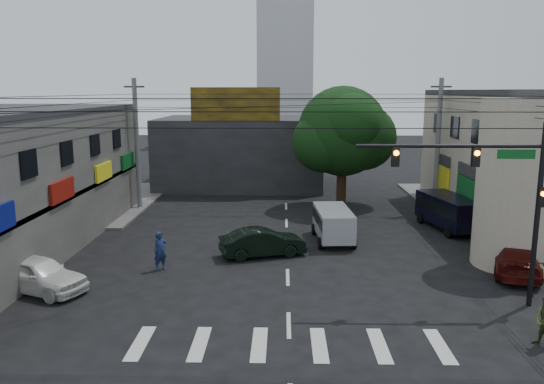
{
  "coord_description": "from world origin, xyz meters",
  "views": [
    {
      "loc": [
        -0.22,
        -20.91,
        8.34
      ],
      "look_at": [
        -0.76,
        4.0,
        3.56
      ],
      "focal_mm": 35.0,
      "sensor_mm": 36.0,
      "label": 1
    }
  ],
  "objects_px": {
    "white_compact": "(38,274)",
    "navy_van": "(449,213)",
    "traffic_gantry": "(496,185)",
    "silver_minivan": "(333,225)",
    "street_tree": "(343,132)",
    "traffic_officer": "(160,251)",
    "dark_sedan": "(263,242)",
    "utility_pole_far_left": "(137,145)",
    "maroon_sedan": "(515,259)",
    "utility_pole_far_right": "(438,145)"
  },
  "relations": [
    {
      "from": "silver_minivan",
      "to": "traffic_officer",
      "type": "distance_m",
      "value": 9.96
    },
    {
      "from": "dark_sedan",
      "to": "maroon_sedan",
      "type": "bearing_deg",
      "value": -119.1
    },
    {
      "from": "street_tree",
      "to": "navy_van",
      "type": "relative_size",
      "value": 1.6
    },
    {
      "from": "traffic_gantry",
      "to": "utility_pole_far_left",
      "type": "height_order",
      "value": "utility_pole_far_left"
    },
    {
      "from": "navy_van",
      "to": "traffic_officer",
      "type": "height_order",
      "value": "navy_van"
    },
    {
      "from": "utility_pole_far_left",
      "to": "maroon_sedan",
      "type": "distance_m",
      "value": 25.16
    },
    {
      "from": "utility_pole_far_left",
      "to": "dark_sedan",
      "type": "bearing_deg",
      "value": -49.55
    },
    {
      "from": "navy_van",
      "to": "dark_sedan",
      "type": "bearing_deg",
      "value": 104.25
    },
    {
      "from": "street_tree",
      "to": "dark_sedan",
      "type": "distance_m",
      "value": 13.81
    },
    {
      "from": "dark_sedan",
      "to": "traffic_officer",
      "type": "height_order",
      "value": "traffic_officer"
    },
    {
      "from": "maroon_sedan",
      "to": "traffic_officer",
      "type": "relative_size",
      "value": 2.74
    },
    {
      "from": "silver_minivan",
      "to": "navy_van",
      "type": "xyz_separation_m",
      "value": [
        7.29,
        2.74,
        0.1
      ]
    },
    {
      "from": "traffic_gantry",
      "to": "dark_sedan",
      "type": "distance_m",
      "value": 11.71
    },
    {
      "from": "utility_pole_far_right",
      "to": "maroon_sedan",
      "type": "distance_m",
      "value": 13.86
    },
    {
      "from": "white_compact",
      "to": "navy_van",
      "type": "relative_size",
      "value": 0.88
    },
    {
      "from": "street_tree",
      "to": "maroon_sedan",
      "type": "height_order",
      "value": "street_tree"
    },
    {
      "from": "utility_pole_far_right",
      "to": "navy_van",
      "type": "distance_m",
      "value": 6.44
    },
    {
      "from": "traffic_gantry",
      "to": "white_compact",
      "type": "bearing_deg",
      "value": 176.69
    },
    {
      "from": "white_compact",
      "to": "maroon_sedan",
      "type": "distance_m",
      "value": 21.17
    },
    {
      "from": "street_tree",
      "to": "navy_van",
      "type": "height_order",
      "value": "street_tree"
    },
    {
      "from": "maroon_sedan",
      "to": "navy_van",
      "type": "bearing_deg",
      "value": -68.07
    },
    {
      "from": "utility_pole_far_left",
      "to": "traffic_officer",
      "type": "height_order",
      "value": "utility_pole_far_left"
    },
    {
      "from": "street_tree",
      "to": "traffic_officer",
      "type": "height_order",
      "value": "street_tree"
    },
    {
      "from": "white_compact",
      "to": "navy_van",
      "type": "xyz_separation_m",
      "value": [
        20.38,
        10.62,
        0.27
      ]
    },
    {
      "from": "street_tree",
      "to": "white_compact",
      "type": "relative_size",
      "value": 1.82
    },
    {
      "from": "street_tree",
      "to": "traffic_gantry",
      "type": "bearing_deg",
      "value": -78.01
    },
    {
      "from": "traffic_officer",
      "to": "white_compact",
      "type": "bearing_deg",
      "value": 170.33
    },
    {
      "from": "street_tree",
      "to": "dark_sedan",
      "type": "relative_size",
      "value": 1.89
    },
    {
      "from": "white_compact",
      "to": "maroon_sedan",
      "type": "xyz_separation_m",
      "value": [
        21.0,
        2.65,
        -0.07
      ]
    },
    {
      "from": "street_tree",
      "to": "utility_pole_far_right",
      "type": "xyz_separation_m",
      "value": [
        6.5,
        -1.0,
        -0.87
      ]
    },
    {
      "from": "traffic_gantry",
      "to": "navy_van",
      "type": "bearing_deg",
      "value": 80.03
    },
    {
      "from": "maroon_sedan",
      "to": "navy_van",
      "type": "height_order",
      "value": "navy_van"
    },
    {
      "from": "street_tree",
      "to": "traffic_officer",
      "type": "xyz_separation_m",
      "value": [
        -9.98,
        -14.14,
        -4.54
      ]
    },
    {
      "from": "maroon_sedan",
      "to": "silver_minivan",
      "type": "xyz_separation_m",
      "value": [
        -7.91,
        5.23,
        0.23
      ]
    },
    {
      "from": "utility_pole_far_right",
      "to": "maroon_sedan",
      "type": "xyz_separation_m",
      "value": [
        0.0,
        -13.3,
        -3.91
      ]
    },
    {
      "from": "dark_sedan",
      "to": "utility_pole_far_left",
      "type": "bearing_deg",
      "value": 23.09
    },
    {
      "from": "navy_van",
      "to": "traffic_officer",
      "type": "relative_size",
      "value": 2.9
    },
    {
      "from": "street_tree",
      "to": "maroon_sedan",
      "type": "distance_m",
      "value": 16.42
    },
    {
      "from": "traffic_gantry",
      "to": "silver_minivan",
      "type": "xyz_separation_m",
      "value": [
        -5.23,
        8.94,
        -3.91
      ]
    },
    {
      "from": "white_compact",
      "to": "silver_minivan",
      "type": "bearing_deg",
      "value": -35.74
    },
    {
      "from": "traffic_gantry",
      "to": "traffic_officer",
      "type": "xyz_separation_m",
      "value": [
        -13.8,
        3.86,
        -3.9
      ]
    },
    {
      "from": "utility_pole_far_left",
      "to": "navy_van",
      "type": "bearing_deg",
      "value": -14.65
    },
    {
      "from": "traffic_officer",
      "to": "maroon_sedan",
      "type": "bearing_deg",
      "value": -41.98
    },
    {
      "from": "utility_pole_far_left",
      "to": "utility_pole_far_right",
      "type": "relative_size",
      "value": 1.0
    },
    {
      "from": "traffic_gantry",
      "to": "dark_sedan",
      "type": "relative_size",
      "value": 1.56
    },
    {
      "from": "silver_minivan",
      "to": "maroon_sedan",
      "type": "bearing_deg",
      "value": -127.1
    },
    {
      "from": "white_compact",
      "to": "navy_van",
      "type": "distance_m",
      "value": 22.98
    },
    {
      "from": "street_tree",
      "to": "silver_minivan",
      "type": "height_order",
      "value": "street_tree"
    },
    {
      "from": "traffic_gantry",
      "to": "navy_van",
      "type": "height_order",
      "value": "traffic_gantry"
    },
    {
      "from": "utility_pole_far_left",
      "to": "dark_sedan",
      "type": "distance_m",
      "value": 14.78
    }
  ]
}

